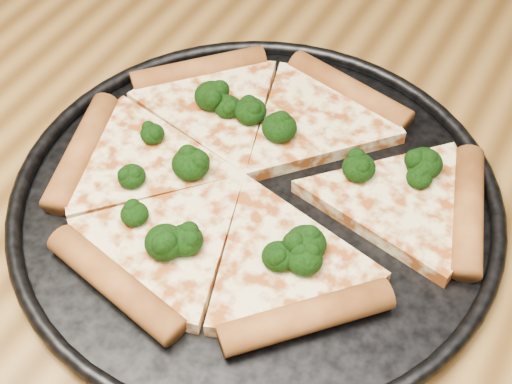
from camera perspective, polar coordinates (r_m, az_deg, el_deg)
The scene contains 4 objects.
dining_table at distance 0.69m, azimuth -4.29°, elevation -5.65°, with size 1.20×0.90×0.75m.
pizza_pan at distance 0.61m, azimuth 0.00°, elevation -0.50°, with size 0.39×0.39×0.02m.
pizza at distance 0.61m, azimuth -0.24°, elevation 1.12°, with size 0.36×0.32×0.02m.
broccoli_florets at distance 0.60m, azimuth 0.00°, elevation 1.30°, with size 0.24×0.20×0.02m.
Camera 1 is at (0.24, -0.33, 1.22)m, focal length 53.34 mm.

